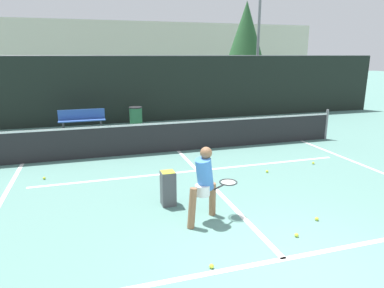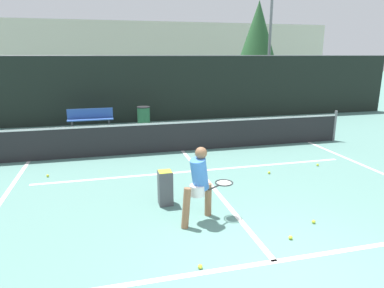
{
  "view_description": "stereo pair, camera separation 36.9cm",
  "coord_description": "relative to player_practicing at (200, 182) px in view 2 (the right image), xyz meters",
  "views": [
    {
      "loc": [
        -2.63,
        -3.5,
        2.96
      ],
      "look_at": [
        -0.39,
        3.83,
        0.95
      ],
      "focal_mm": 32.0,
      "sensor_mm": 36.0,
      "label": 1
    },
    {
      "loc": [
        -2.27,
        -3.6,
        2.96
      ],
      "look_at": [
        -0.39,
        3.83,
        0.95
      ],
      "focal_mm": 32.0,
      "sensor_mm": 36.0,
      "label": 2
    }
  ],
  "objects": [
    {
      "name": "ground_plane",
      "position": [
        0.73,
        -1.94,
        -0.75
      ],
      "size": [
        100.0,
        100.0,
        0.0
      ],
      "primitive_type": "plane",
      "color": "slate"
    },
    {
      "name": "court_baseline_near",
      "position": [
        0.73,
        -1.54,
        -0.75
      ],
      "size": [
        11.0,
        0.1,
        0.01
      ],
      "primitive_type": "cube",
      "color": "white",
      "rests_on": "ground"
    },
    {
      "name": "court_service_line",
      "position": [
        0.73,
        2.67,
        -0.75
      ],
      "size": [
        8.25,
        0.1,
        0.01
      ],
      "primitive_type": "cube",
      "color": "white",
      "rests_on": "ground"
    },
    {
      "name": "court_center_mark",
      "position": [
        0.73,
        1.56,
        -0.75
      ],
      "size": [
        0.1,
        6.2,
        0.01
      ],
      "primitive_type": "cube",
      "color": "white",
      "rests_on": "ground"
    },
    {
      "name": "court_sideline_right",
      "position": [
        5.24,
        1.56,
        -0.75
      ],
      "size": [
        0.1,
        7.2,
        0.01
      ],
      "primitive_type": "cube",
      "color": "white",
      "rests_on": "ground"
    },
    {
      "name": "net",
      "position": [
        0.73,
        4.66,
        -0.24
      ],
      "size": [
        11.09,
        0.09,
        1.07
      ],
      "color": "slate",
      "rests_on": "ground"
    },
    {
      "name": "fence_back",
      "position": [
        0.73,
        9.82,
        0.71
      ],
      "size": [
        24.0,
        0.06,
        2.93
      ],
      "color": "black",
      "rests_on": "ground"
    },
    {
      "name": "player_practicing",
      "position": [
        0.0,
        0.0,
        0.0
      ],
      "size": [
        1.15,
        0.63,
        1.39
      ],
      "rotation": [
        0.0,
        0.0,
        0.61
      ],
      "color": "#8C6042",
      "rests_on": "ground"
    },
    {
      "name": "tennis_ball_scattered_1",
      "position": [
        2.41,
        2.0,
        -0.72
      ],
      "size": [
        0.07,
        0.07,
        0.07
      ],
      "primitive_type": "sphere",
      "color": "#D1E033",
      "rests_on": "ground"
    },
    {
      "name": "tennis_ball_scattered_2",
      "position": [
        1.97,
        -0.64,
        -0.72
      ],
      "size": [
        0.07,
        0.07,
        0.07
      ],
      "primitive_type": "sphere",
      "color": "#D1E033",
      "rests_on": "ground"
    },
    {
      "name": "tennis_ball_scattered_3",
      "position": [
        3.99,
        2.25,
        -0.72
      ],
      "size": [
        0.07,
        0.07,
        0.07
      ],
      "primitive_type": "sphere",
      "color": "#D1E033",
      "rests_on": "ground"
    },
    {
      "name": "tennis_ball_scattered_4",
      "position": [
        -3.06,
        3.14,
        -0.72
      ],
      "size": [
        0.07,
        0.07,
        0.07
      ],
      "primitive_type": "sphere",
      "color": "#D1E033",
      "rests_on": "ground"
    },
    {
      "name": "tennis_ball_scattered_5",
      "position": [
        1.28,
        -1.03,
        -0.72
      ],
      "size": [
        0.07,
        0.07,
        0.07
      ],
      "primitive_type": "sphere",
      "color": "#D1E033",
      "rests_on": "ground"
    },
    {
      "name": "tennis_ball_scattered_6",
      "position": [
        -0.38,
        -1.43,
        -0.72
      ],
      "size": [
        0.07,
        0.07,
        0.07
      ],
      "primitive_type": "sphere",
      "color": "#D1E033",
      "rests_on": "ground"
    },
    {
      "name": "ball_hopper",
      "position": [
        -0.48,
        0.84,
        -0.38
      ],
      "size": [
        0.28,
        0.28,
        0.71
      ],
      "color": "#4C4C51",
      "rests_on": "ground"
    },
    {
      "name": "courtside_bench",
      "position": [
        -2.17,
        8.6,
        -0.28
      ],
      "size": [
        1.79,
        0.41,
        0.86
      ],
      "rotation": [
        0.0,
        0.0,
        0.02
      ],
      "color": "#2D519E",
      "rests_on": "ground"
    },
    {
      "name": "trash_bin",
      "position": [
        -0.02,
        8.72,
        -0.32
      ],
      "size": [
        0.55,
        0.55,
        0.86
      ],
      "color": "#28603D",
      "rests_on": "ground"
    },
    {
      "name": "parked_car",
      "position": [
        3.2,
        12.67,
        -0.15
      ],
      "size": [
        1.76,
        4.58,
        1.44
      ],
      "color": "#B7B7BC",
      "rests_on": "ground"
    },
    {
      "name": "floodlight_mast",
      "position": [
        7.93,
        13.43,
        4.45
      ],
      "size": [
        1.1,
        0.24,
        8.14
      ],
      "color": "slate",
      "rests_on": "ground"
    },
    {
      "name": "tree_west",
      "position": [
        8.28,
        15.83,
        3.67
      ],
      "size": [
        2.36,
        2.36,
        6.3
      ],
      "color": "brown",
      "rests_on": "ground"
    },
    {
      "name": "building_far",
      "position": [
        0.73,
        25.14,
        2.06
      ],
      "size": [
        36.0,
        2.4,
        5.62
      ],
      "primitive_type": "cube",
      "color": "beige",
      "rests_on": "ground"
    }
  ]
}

